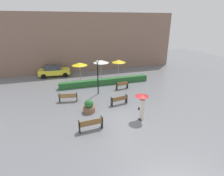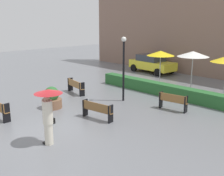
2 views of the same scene
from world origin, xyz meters
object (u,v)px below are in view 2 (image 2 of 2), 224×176
object	(u,v)px
bench_mid_center	(97,109)
parked_car	(152,63)
planter_pot	(52,99)
lamp_post	(124,62)
bench_far_left	(75,86)
patio_umbrella_yellow	(161,53)
bench_back_row	(173,101)
pedestrian_with_umbrella	(48,108)
patio_umbrella_white	(193,54)

from	to	relation	value
bench_mid_center	parked_car	bearing A→B (deg)	116.33
planter_pot	bench_mid_center	bearing A→B (deg)	10.70
parked_car	lamp_post	bearing A→B (deg)	-62.12
lamp_post	bench_mid_center	bearing A→B (deg)	-67.94
bench_far_left	bench_mid_center	world-z (taller)	bench_far_left
planter_pot	parked_car	distance (m)	12.23
planter_pot	patio_umbrella_yellow	distance (m)	8.94
bench_mid_center	bench_back_row	world-z (taller)	bench_back_row
pedestrian_with_umbrella	planter_pot	distance (m)	4.58
planter_pot	parked_car	bearing A→B (deg)	102.43
bench_far_left	bench_mid_center	bearing A→B (deg)	-25.24
bench_back_row	lamp_post	xyz separation A→B (m)	(-2.99, -0.58, 1.75)
bench_back_row	pedestrian_with_umbrella	distance (m)	6.88
lamp_post	parked_car	xyz separation A→B (m)	(-4.36, 8.23, -1.46)
bench_mid_center	planter_pot	world-z (taller)	planter_pot
patio_umbrella_white	parked_car	size ratio (longest dim) A/B	0.61
bench_far_left	planter_pot	world-z (taller)	planter_pot
pedestrian_with_umbrella	lamp_post	distance (m)	6.56
bench_mid_center	patio_umbrella_white	xyz separation A→B (m)	(0.33, 7.87, 1.96)
bench_far_left	patio_umbrella_yellow	size ratio (longest dim) A/B	0.75
bench_back_row	lamp_post	bearing A→B (deg)	-169.11
bench_back_row	lamp_post	distance (m)	3.52
lamp_post	parked_car	size ratio (longest dim) A/B	0.85
bench_back_row	planter_pot	world-z (taller)	planter_pot
bench_back_row	patio_umbrella_yellow	bearing A→B (deg)	132.76
pedestrian_with_umbrella	parked_car	bearing A→B (deg)	113.86
patio_umbrella_yellow	patio_umbrella_white	world-z (taller)	patio_umbrella_white
lamp_post	parked_car	world-z (taller)	lamp_post
bench_mid_center	bench_back_row	distance (m)	4.09
lamp_post	patio_umbrella_white	xyz separation A→B (m)	(1.60, 4.73, 0.18)
bench_mid_center	patio_umbrella_white	bearing A→B (deg)	87.58
pedestrian_with_umbrella	patio_umbrella_yellow	world-z (taller)	patio_umbrella_yellow
bench_back_row	patio_umbrella_white	world-z (taller)	patio_umbrella_white
bench_back_row	pedestrian_with_umbrella	xyz separation A→B (m)	(-0.97, -6.76, 0.90)
pedestrian_with_umbrella	planter_pot	world-z (taller)	pedestrian_with_umbrella
bench_mid_center	pedestrian_with_umbrella	xyz separation A→B (m)	(0.75, -3.04, 0.93)
bench_mid_center	patio_umbrella_yellow	xyz separation A→B (m)	(-2.41, 8.19, 1.75)
planter_pot	patio_umbrella_white	size ratio (longest dim) A/B	0.44
bench_far_left	planter_pot	size ratio (longest dim) A/B	1.55
planter_pot	parked_car	xyz separation A→B (m)	(-2.63, 11.94, 0.32)
pedestrian_with_umbrella	planter_pot	bearing A→B (deg)	146.53
bench_mid_center	pedestrian_with_umbrella	bearing A→B (deg)	-76.17
patio_umbrella_yellow	parked_car	xyz separation A→B (m)	(-3.21, 3.19, -1.43)
bench_far_left	parked_car	world-z (taller)	parked_car
patio_umbrella_yellow	patio_umbrella_white	size ratio (longest dim) A/B	0.92
bench_mid_center	patio_umbrella_yellow	bearing A→B (deg)	106.43
pedestrian_with_umbrella	patio_umbrella_white	bearing A→B (deg)	92.19
lamp_post	patio_umbrella_yellow	bearing A→B (deg)	102.74
bench_far_left	parked_car	distance (m)	9.31
planter_pot	lamp_post	xyz separation A→B (m)	(1.72, 3.70, 1.78)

